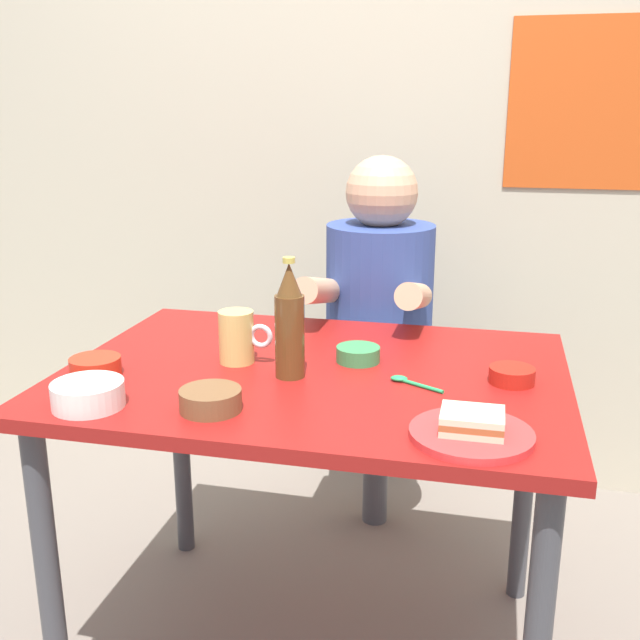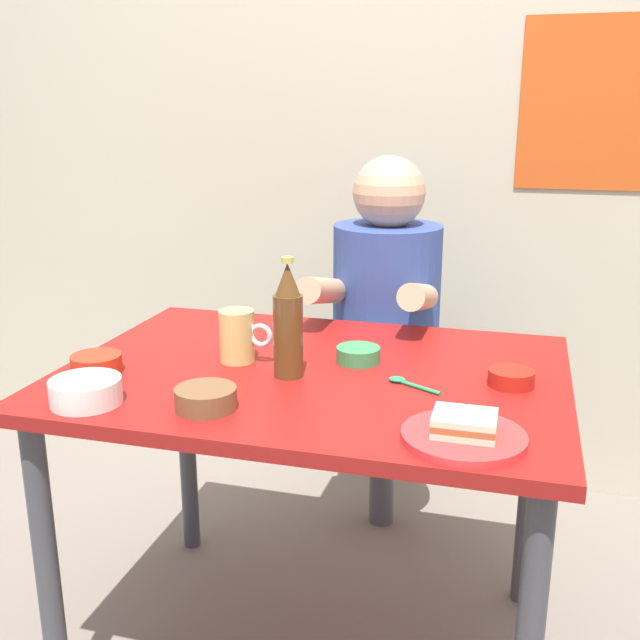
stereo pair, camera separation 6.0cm
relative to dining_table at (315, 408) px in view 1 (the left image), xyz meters
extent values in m
cube|color=#BCB299|center=(0.00, 1.05, 0.65)|extent=(4.40, 0.08, 2.60)
cube|color=#CC4C19|center=(0.60, 1.01, 0.66)|extent=(0.42, 0.01, 0.52)
cube|color=maroon|center=(0.00, 0.00, 0.08)|extent=(1.10, 0.80, 0.03)
cylinder|color=#3F3F44|center=(-0.49, -0.34, -0.29)|extent=(0.05, 0.05, 0.71)
cylinder|color=#3F3F44|center=(-0.49, 0.34, -0.29)|extent=(0.05, 0.05, 0.71)
cylinder|color=#3F3F44|center=(0.49, 0.34, -0.29)|extent=(0.05, 0.05, 0.71)
cylinder|color=#4C4C51|center=(0.05, 0.63, -0.44)|extent=(0.08, 0.08, 0.41)
cylinder|color=maroon|center=(0.05, 0.63, -0.22)|extent=(0.34, 0.34, 0.04)
cylinder|color=#33478C|center=(0.05, 0.63, 0.06)|extent=(0.32, 0.32, 0.52)
sphere|color=tan|center=(0.05, 0.63, 0.42)|extent=(0.21, 0.21, 0.21)
cylinder|color=tan|center=(-0.08, 0.38, 0.18)|extent=(0.07, 0.31, 0.14)
cylinder|color=tan|center=(0.18, 0.38, 0.18)|extent=(0.07, 0.31, 0.14)
cylinder|color=red|center=(0.35, -0.28, 0.10)|extent=(0.22, 0.22, 0.01)
cube|color=beige|center=(0.35, -0.28, 0.11)|extent=(0.11, 0.09, 0.01)
cube|color=#9E592D|center=(0.35, -0.28, 0.13)|extent=(0.11, 0.09, 0.01)
cube|color=beige|center=(0.35, -0.28, 0.14)|extent=(0.11, 0.09, 0.01)
cylinder|color=#D1BC66|center=(-0.18, 0.01, 0.15)|extent=(0.08, 0.08, 0.12)
torus|color=silver|center=(-0.13, 0.01, 0.16)|extent=(0.06, 0.01, 0.06)
cylinder|color=#593819|center=(-0.04, -0.05, 0.18)|extent=(0.06, 0.06, 0.18)
cone|color=#593819|center=(-0.04, -0.05, 0.31)|extent=(0.05, 0.05, 0.07)
cylinder|color=#BFB74C|center=(-0.04, -0.05, 0.35)|extent=(0.03, 0.03, 0.01)
cylinder|color=red|center=(-0.45, -0.15, 0.11)|extent=(0.11, 0.11, 0.04)
cylinder|color=#A33521|center=(-0.45, -0.15, 0.12)|extent=(0.09, 0.09, 0.02)
cylinder|color=#388C4C|center=(0.08, 0.07, 0.11)|extent=(0.10, 0.10, 0.03)
cylinder|color=#5B643A|center=(0.08, 0.07, 0.12)|extent=(0.08, 0.08, 0.02)
cylinder|color=silver|center=(-0.38, -0.31, 0.12)|extent=(0.14, 0.14, 0.05)
cylinder|color=tan|center=(-0.38, -0.31, 0.13)|extent=(0.11, 0.11, 0.02)
cylinder|color=brown|center=(-0.14, -0.27, 0.11)|extent=(0.12, 0.12, 0.04)
cylinder|color=brown|center=(-0.14, -0.27, 0.12)|extent=(0.10, 0.10, 0.02)
cylinder|color=#B21E14|center=(0.42, 0.01, 0.11)|extent=(0.10, 0.10, 0.03)
cylinder|color=maroon|center=(0.42, 0.01, 0.12)|extent=(0.08, 0.08, 0.02)
cylinder|color=#26A559|center=(0.24, -0.06, 0.10)|extent=(0.10, 0.06, 0.01)
ellipsoid|color=#26A559|center=(0.19, -0.03, 0.10)|extent=(0.04, 0.02, 0.01)
camera|label=1|loc=(0.37, -1.51, 0.65)|focal=41.65mm
camera|label=2|loc=(0.43, -1.49, 0.65)|focal=41.65mm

